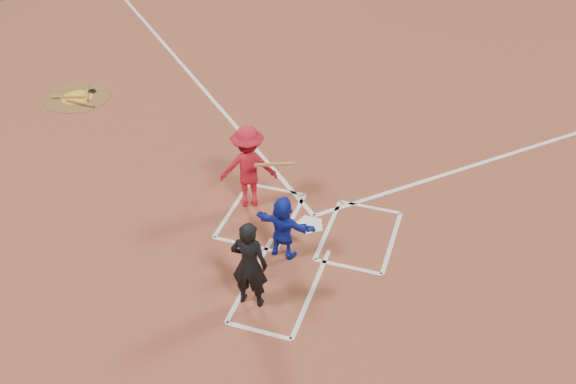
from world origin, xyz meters
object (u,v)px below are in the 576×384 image
(catcher, at_px, (283,227))
(batter_at_plate, at_px, (248,167))
(umpire, at_px, (249,264))
(on_deck_circle, at_px, (77,98))
(home_plate, at_px, (309,225))

(catcher, xyz_separation_m, batter_at_plate, (-1.12, 1.26, 0.24))
(catcher, distance_m, umpire, 1.31)
(umpire, relative_size, batter_at_plate, 0.96)
(on_deck_circle, xyz_separation_m, batter_at_plate, (5.84, -2.82, 0.85))
(on_deck_circle, distance_m, catcher, 8.10)
(home_plate, relative_size, batter_at_plate, 0.35)
(catcher, bearing_deg, home_plate, -96.22)
(home_plate, bearing_deg, batter_at_plate, -13.22)
(batter_at_plate, bearing_deg, umpire, -68.63)
(on_deck_circle, bearing_deg, home_plate, -23.57)
(catcher, height_order, batter_at_plate, batter_at_plate)
(home_plate, xyz_separation_m, umpire, (-0.34, -2.23, 0.81))
(batter_at_plate, bearing_deg, on_deck_circle, 154.25)
(on_deck_circle, xyz_separation_m, umpire, (6.84, -5.36, 0.82))
(umpire, bearing_deg, home_plate, -101.82)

